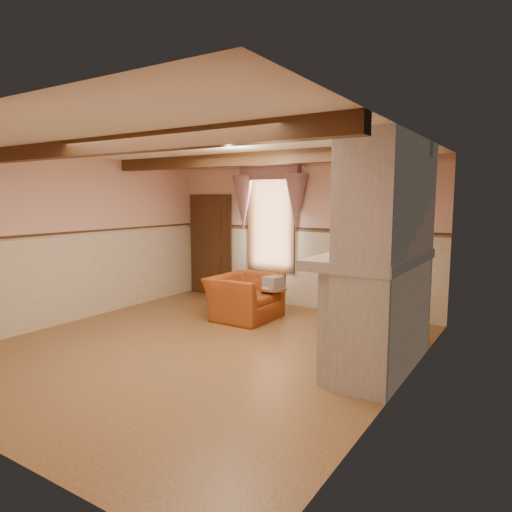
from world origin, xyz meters
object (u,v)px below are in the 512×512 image
Objects in this scene: oil_lamp at (379,241)px; mantel_clock at (386,242)px; side_table at (273,303)px; bowl at (374,250)px; armchair at (245,297)px; radiator at (260,289)px.

mantel_clock is at bearing 90.00° from oil_lamp.
side_table is 2.77m from bowl.
oil_lamp is (2.58, -0.79, 1.18)m from armchair.
oil_lamp is (0.00, 0.21, 0.10)m from bowl.
bowl reaches higher than armchair.
oil_lamp is at bearing -106.66° from armchair.
side_table is 0.79× the size of radiator.
oil_lamp reaches higher than armchair.
armchair is 4.86× the size of mantel_clock.
bowl is 1.27× the size of oil_lamp.
side_table is at bearing 149.71° from bowl.
oil_lamp reaches higher than bowl.
bowl is (2.94, -2.06, 1.16)m from radiator.
armchair reaches higher than radiator.
side_table is 1.55× the size of bowl.
side_table is 2.73m from oil_lamp.
bowl is at bearing -90.00° from mantel_clock.
side_table is 2.29× the size of mantel_clock.
bowl is at bearing -20.61° from radiator.
bowl is at bearing -110.76° from armchair.
mantel_clock is at bearing -100.61° from armchair.
bowl is 0.23m from oil_lamp.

